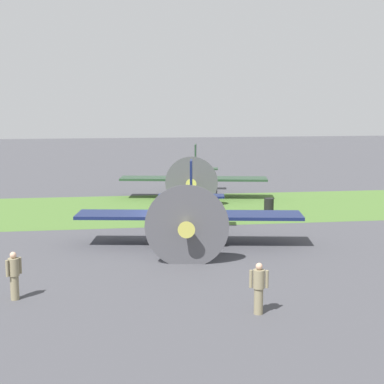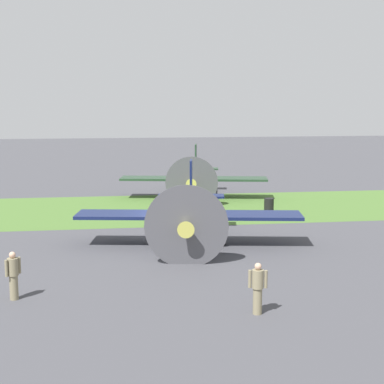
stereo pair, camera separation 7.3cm
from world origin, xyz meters
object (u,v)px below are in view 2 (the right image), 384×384
(airplane_lead, at_px, (189,211))
(fuel_drum, at_px, (269,205))
(ground_crew_chief, at_px, (13,274))
(ground_crew_mechanic, at_px, (258,287))
(airplane_wingman, at_px, (194,176))

(airplane_lead, height_order, fuel_drum, airplane_lead)
(ground_crew_chief, xyz_separation_m, ground_crew_mechanic, (-8.14, 2.59, 0.00))
(ground_crew_mechanic, bearing_deg, airplane_lead, 106.46)
(airplane_wingman, xyz_separation_m, fuel_drum, (-3.81, 6.30, -1.11))
(airplane_wingman, distance_m, ground_crew_chief, 22.89)
(airplane_lead, height_order, ground_crew_chief, airplane_lead)
(airplane_wingman, height_order, ground_crew_chief, airplane_wingman)
(airplane_lead, distance_m, ground_crew_mechanic, 9.99)
(airplane_lead, bearing_deg, airplane_wingman, -89.72)
(airplane_wingman, xyz_separation_m, ground_crew_mechanic, (1.25, 23.45, -0.65))
(airplane_lead, bearing_deg, ground_crew_mechanic, 104.77)
(airplane_wingman, xyz_separation_m, ground_crew_chief, (9.39, 20.86, -0.65))
(ground_crew_mechanic, bearing_deg, ground_crew_chief, 173.48)
(ground_crew_chief, distance_m, ground_crew_mechanic, 8.54)
(airplane_lead, bearing_deg, fuel_drum, -120.24)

